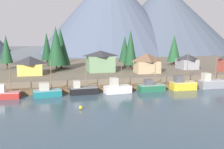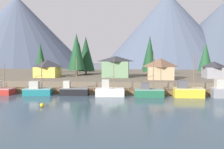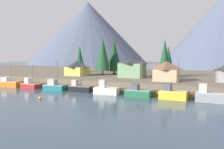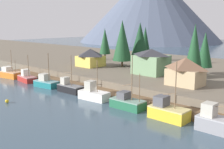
{
  "view_description": "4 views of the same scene",
  "coord_description": "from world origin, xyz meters",
  "px_view_note": "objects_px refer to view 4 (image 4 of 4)",
  "views": [
    {
      "loc": [
        -17.36,
        -69.53,
        14.79
      ],
      "look_at": [
        -0.8,
        1.24,
        3.99
      ],
      "focal_mm": 48.13,
      "sensor_mm": 36.0,
      "label": 1
    },
    {
      "loc": [
        5.66,
        -56.17,
        8.96
      ],
      "look_at": [
        -0.16,
        3.5,
        4.35
      ],
      "focal_mm": 40.19,
      "sensor_mm": 36.0,
      "label": 2
    },
    {
      "loc": [
        27.62,
        -58.06,
        10.68
      ],
      "look_at": [
        -0.51,
        2.42,
        4.7
      ],
      "focal_mm": 39.57,
      "sensor_mm": 36.0,
      "label": 3
    },
    {
      "loc": [
        38.36,
        -37.91,
        14.94
      ],
      "look_at": [
        -0.02,
        3.28,
        4.4
      ],
      "focal_mm": 43.9,
      "sensor_mm": 36.0,
      "label": 4
    }
  ],
  "objects_px": {
    "conifer_back_left": "(122,40)",
    "channel_buoy": "(7,101)",
    "fishing_boat_teal": "(46,82)",
    "fishing_boat_black": "(70,87)",
    "fishing_boat_red": "(27,78)",
    "conifer_mid_left": "(105,41)",
    "house_yellow": "(90,57)",
    "conifer_near_left": "(145,41)",
    "conifer_centre": "(205,50)",
    "fishing_boat_green": "(127,102)",
    "fishing_boat_white": "(93,94)",
    "fishing_boat_grey": "(218,123)",
    "conifer_back_right": "(194,48)",
    "house_green": "(151,61)",
    "house_tan": "(185,71)",
    "conifer_mid_right": "(140,42)",
    "fishing_boat_yellow": "(168,111)",
    "fishing_boat_orange": "(11,74)"
  },
  "relations": [
    {
      "from": "house_green",
      "to": "channel_buoy",
      "type": "distance_m",
      "value": 34.67
    },
    {
      "from": "fishing_boat_yellow",
      "to": "conifer_mid_left",
      "type": "bearing_deg",
      "value": 144.8
    },
    {
      "from": "fishing_boat_teal",
      "to": "conifer_back_left",
      "type": "height_order",
      "value": "conifer_back_left"
    },
    {
      "from": "channel_buoy",
      "to": "fishing_boat_black",
      "type": "bearing_deg",
      "value": 80.67
    },
    {
      "from": "fishing_boat_red",
      "to": "conifer_mid_left",
      "type": "bearing_deg",
      "value": 101.64
    },
    {
      "from": "fishing_boat_grey",
      "to": "conifer_back_right",
      "type": "relative_size",
      "value": 0.65
    },
    {
      "from": "conifer_mid_right",
      "to": "fishing_boat_grey",
      "type": "bearing_deg",
      "value": -39.1
    },
    {
      "from": "fishing_boat_teal",
      "to": "conifer_near_left",
      "type": "height_order",
      "value": "conifer_near_left"
    },
    {
      "from": "fishing_boat_red",
      "to": "house_green",
      "type": "distance_m",
      "value": 32.35
    },
    {
      "from": "conifer_mid_left",
      "to": "conifer_mid_right",
      "type": "relative_size",
      "value": 0.85
    },
    {
      "from": "house_tan",
      "to": "conifer_centre",
      "type": "relative_size",
      "value": 0.67
    },
    {
      "from": "fishing_boat_orange",
      "to": "conifer_centre",
      "type": "xyz_separation_m",
      "value": [
        42.83,
        28.77,
        7.5
      ]
    },
    {
      "from": "fishing_boat_teal",
      "to": "conifer_back_left",
      "type": "bearing_deg",
      "value": 73.96
    },
    {
      "from": "fishing_boat_white",
      "to": "house_tan",
      "type": "xyz_separation_m",
      "value": [
        12.4,
        13.95,
        4.23
      ]
    },
    {
      "from": "house_yellow",
      "to": "conifer_near_left",
      "type": "bearing_deg",
      "value": 75.99
    },
    {
      "from": "conifer_near_left",
      "to": "conifer_mid_left",
      "type": "bearing_deg",
      "value": -153.61
    },
    {
      "from": "fishing_boat_red",
      "to": "fishing_boat_yellow",
      "type": "distance_m",
      "value": 42.19
    },
    {
      "from": "fishing_boat_grey",
      "to": "conifer_back_right",
      "type": "bearing_deg",
      "value": 124.15
    },
    {
      "from": "fishing_boat_teal",
      "to": "conifer_back_left",
      "type": "distance_m",
      "value": 25.66
    },
    {
      "from": "fishing_boat_white",
      "to": "conifer_mid_left",
      "type": "distance_m",
      "value": 43.15
    },
    {
      "from": "fishing_boat_orange",
      "to": "house_yellow",
      "type": "bearing_deg",
      "value": 46.52
    },
    {
      "from": "conifer_mid_left",
      "to": "conifer_centre",
      "type": "height_order",
      "value": "conifer_mid_left"
    },
    {
      "from": "fishing_boat_orange",
      "to": "house_green",
      "type": "distance_m",
      "value": 38.95
    },
    {
      "from": "fishing_boat_white",
      "to": "fishing_boat_green",
      "type": "relative_size",
      "value": 0.83
    },
    {
      "from": "house_green",
      "to": "conifer_near_left",
      "type": "bearing_deg",
      "value": 129.74
    },
    {
      "from": "conifer_mid_right",
      "to": "fishing_boat_teal",
      "type": "bearing_deg",
      "value": -99.86
    },
    {
      "from": "house_tan",
      "to": "house_yellow",
      "type": "bearing_deg",
      "value": 172.89
    },
    {
      "from": "house_green",
      "to": "conifer_mid_left",
      "type": "xyz_separation_m",
      "value": [
        -27.86,
        12.09,
        3.19
      ]
    },
    {
      "from": "conifer_mid_left",
      "to": "fishing_boat_black",
      "type": "bearing_deg",
      "value": -57.71
    },
    {
      "from": "house_yellow",
      "to": "conifer_mid_left",
      "type": "distance_m",
      "value": 16.24
    },
    {
      "from": "conifer_back_left",
      "to": "channel_buoy",
      "type": "bearing_deg",
      "value": -85.88
    },
    {
      "from": "fishing_boat_grey",
      "to": "conifer_near_left",
      "type": "bearing_deg",
      "value": 136.66
    },
    {
      "from": "fishing_boat_yellow",
      "to": "fishing_boat_teal",
      "type": "bearing_deg",
      "value": -179.43
    },
    {
      "from": "house_yellow",
      "to": "conifer_near_left",
      "type": "height_order",
      "value": "conifer_near_left"
    },
    {
      "from": "fishing_boat_orange",
      "to": "fishing_boat_grey",
      "type": "distance_m",
      "value": 58.02
    },
    {
      "from": "fishing_boat_red",
      "to": "house_green",
      "type": "bearing_deg",
      "value": 45.03
    },
    {
      "from": "conifer_back_left",
      "to": "channel_buoy",
      "type": "relative_size",
      "value": 19.13
    },
    {
      "from": "house_green",
      "to": "conifer_back_left",
      "type": "xyz_separation_m",
      "value": [
        -12.79,
        3.83,
        4.42
      ]
    },
    {
      "from": "fishing_boat_black",
      "to": "fishing_boat_grey",
      "type": "distance_m",
      "value": 33.0
    },
    {
      "from": "conifer_centre",
      "to": "house_green",
      "type": "bearing_deg",
      "value": -139.09
    },
    {
      "from": "fishing_boat_orange",
      "to": "conifer_back_right",
      "type": "relative_size",
      "value": 0.63
    },
    {
      "from": "fishing_boat_teal",
      "to": "fishing_boat_grey",
      "type": "distance_m",
      "value": 41.24
    },
    {
      "from": "fishing_boat_black",
      "to": "conifer_centre",
      "type": "xyz_separation_m",
      "value": [
        17.82,
        27.93,
        7.54
      ]
    },
    {
      "from": "fishing_boat_white",
      "to": "conifer_mid_right",
      "type": "distance_m",
      "value": 32.75
    },
    {
      "from": "fishing_boat_white",
      "to": "fishing_boat_grey",
      "type": "bearing_deg",
      "value": -5.15
    },
    {
      "from": "fishing_boat_red",
      "to": "conifer_back_right",
      "type": "height_order",
      "value": "conifer_back_right"
    },
    {
      "from": "fishing_boat_red",
      "to": "fishing_boat_green",
      "type": "xyz_separation_m",
      "value": [
        33.89,
        0.19,
        0.08
      ]
    },
    {
      "from": "fishing_boat_teal",
      "to": "conifer_back_right",
      "type": "bearing_deg",
      "value": 32.57
    },
    {
      "from": "fishing_boat_green",
      "to": "conifer_back_right",
      "type": "bearing_deg",
      "value": 84.92
    },
    {
      "from": "fishing_boat_yellow",
      "to": "house_yellow",
      "type": "height_order",
      "value": "fishing_boat_yellow"
    }
  ]
}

